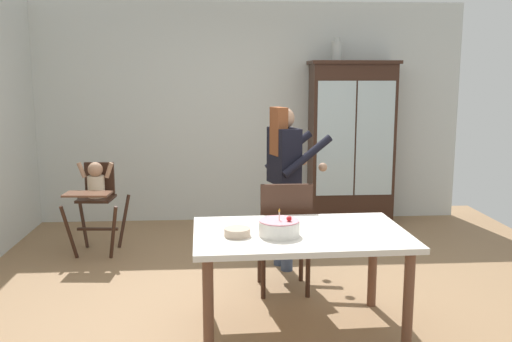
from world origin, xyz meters
The scene contains 10 objects.
ground_plane centered at (0.00, 0.00, 0.00)m, with size 6.24×6.24×0.00m, color #93704C.
wall_back centered at (0.00, 2.63, 1.35)m, with size 5.32×0.06×2.70m, color silver.
china_cabinet centered at (1.24, 2.37, 1.00)m, with size 1.06×0.48×1.99m.
ceramic_vase centered at (1.04, 2.37, 2.11)m, with size 0.13×0.13×0.27m.
high_chair_with_toddler centered at (-1.64, 1.34, 0.65)m, with size 0.61×0.71×0.95m.
adult_person centered at (0.23, 0.75, 0.97)m, with size 0.61×0.60×1.53m.
dining_table centered at (0.18, -0.58, 0.65)m, with size 1.52×0.99×0.74m.
birthday_cake centered at (0.02, -0.68, 0.79)m, with size 0.28×0.28×0.19m.
serving_bowl centered at (-0.27, -0.67, 0.77)m, with size 0.18×0.18×0.06m, color #C6AD93.
dining_chair_far_side centered at (0.15, 0.10, 0.56)m, with size 0.44×0.44×0.96m.
Camera 1 is at (-0.39, -4.31, 1.82)m, focal length 39.03 mm.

